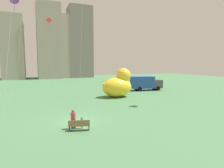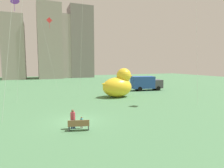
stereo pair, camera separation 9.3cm
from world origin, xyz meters
name	(u,v)px [view 2 (the right image)]	position (x,y,z in m)	size (l,w,h in m)	color
ground_plane	(77,121)	(0.00, 0.00, 0.00)	(140.00, 140.00, 0.00)	#4B7D52
park_bench	(79,125)	(-0.40, -2.67, 0.48)	(1.77, 0.90, 0.90)	olive
person_adult	(73,118)	(-0.74, -2.00, 0.89)	(0.40, 0.40, 1.62)	#38476B
person_child	(82,122)	(-0.04, -2.18, 0.54)	(0.24, 0.24, 0.98)	silver
giant_inflatable_duck	(118,85)	(9.02, 10.59, 1.99)	(5.65, 3.63, 4.69)	yellow
box_truck	(146,83)	(17.36, 15.50, 1.45)	(6.57, 3.23, 2.85)	#264CA5
city_skyline	(41,43)	(-1.05, 57.43, 12.83)	(50.63, 15.10, 27.71)	#9E938C
kite_red	(49,24)	(-0.23, 26.24, 13.89)	(2.85, 1.90, 15.34)	silver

